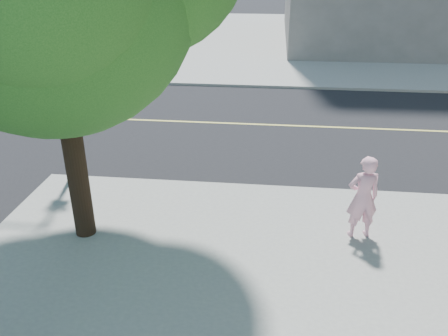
# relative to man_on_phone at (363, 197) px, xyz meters

# --- Properties ---
(ground) EXTENTS (140.00, 140.00, 0.00)m
(ground) POSITION_rel_man_on_phone_xyz_m (-6.13, 1.91, -0.95)
(ground) COLOR black
(ground) RESTS_ON ground
(road_ew) EXTENTS (140.00, 9.00, 0.01)m
(road_ew) POSITION_rel_man_on_phone_xyz_m (-6.13, 6.41, -0.95)
(road_ew) COLOR black
(road_ew) RESTS_ON ground
(sidewalk_ne) EXTENTS (29.00, 25.00, 0.12)m
(sidewalk_ne) POSITION_rel_man_on_phone_xyz_m (7.37, 23.41, -0.89)
(sidewalk_ne) COLOR gray
(sidewalk_ne) RESTS_ON ground
(man_on_phone) EXTENTS (0.68, 0.51, 1.67)m
(man_on_phone) POSITION_rel_man_on_phone_xyz_m (0.00, 0.00, 0.00)
(man_on_phone) COLOR #F7A9C0
(man_on_phone) RESTS_ON sidewalk_se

